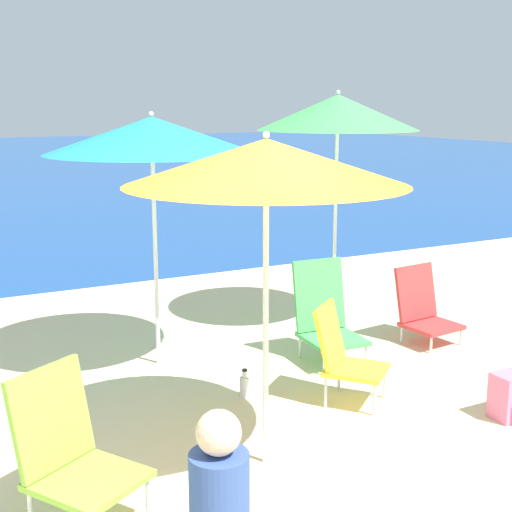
% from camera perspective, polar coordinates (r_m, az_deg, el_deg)
% --- Properties ---
extents(beach_umbrella_orange, '(1.68, 1.68, 2.07)m').
position_cam_1_polar(beach_umbrella_orange, '(4.15, 0.82, 7.48)').
color(beach_umbrella_orange, white).
rests_on(beach_umbrella_orange, ground).
extents(beach_umbrella_green, '(1.58, 1.58, 2.34)m').
position_cam_1_polar(beach_umbrella_green, '(7.08, 6.55, 11.32)').
color(beach_umbrella_green, white).
rests_on(beach_umbrella_green, ground).
extents(beach_umbrella_teal, '(1.77, 1.77, 2.16)m').
position_cam_1_polar(beach_umbrella_teal, '(5.95, -8.34, 9.52)').
color(beach_umbrella_teal, white).
rests_on(beach_umbrella_teal, ground).
extents(beach_chair_yellow, '(0.64, 0.65, 0.74)m').
position_cam_1_polar(beach_chair_yellow, '(5.45, 6.98, -7.70)').
color(beach_chair_yellow, silver).
rests_on(beach_chair_yellow, ground).
extents(beach_chair_red, '(0.52, 0.56, 0.71)m').
position_cam_1_polar(beach_chair_red, '(6.95, 13.22, -4.06)').
color(beach_chair_red, silver).
rests_on(beach_chair_red, ground).
extents(beach_chair_green, '(0.52, 0.62, 0.87)m').
position_cam_1_polar(beach_chair_green, '(6.31, 5.56, -4.71)').
color(beach_chair_green, silver).
rests_on(beach_chair_green, ground).
extents(beach_chair_lime, '(0.73, 0.76, 0.85)m').
position_cam_1_polar(beach_chair_lime, '(4.05, -14.69, -14.72)').
color(beach_chair_lime, silver).
rests_on(beach_chair_lime, ground).
extents(person_seated_near, '(0.37, 0.42, 0.83)m').
position_cam_1_polar(person_seated_near, '(3.60, -2.94, -19.29)').
color(person_seated_near, '#334C8C').
rests_on(person_seated_near, ground).
extents(water_bottle, '(0.08, 0.08, 0.22)m').
position_cam_1_polar(water_bottle, '(5.59, -0.91, -10.33)').
color(water_bottle, silver).
rests_on(water_bottle, ground).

